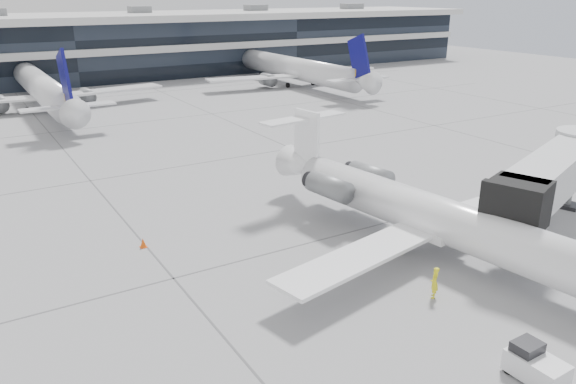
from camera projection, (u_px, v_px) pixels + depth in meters
ground at (321, 240)px, 36.23m from camera, size 220.00×220.00×0.00m
terminal at (64, 51)px, 100.58m from camera, size 170.00×22.00×10.00m
bg_jet_center at (46, 109)px, 76.63m from camera, size 32.00×40.00×9.60m
bg_jet_right at (294, 85)px, 96.11m from camera, size 32.00×40.00×9.60m
regional_jet at (436, 217)px, 33.74m from camera, size 23.94×29.88×6.90m
jet_bridge at (558, 170)px, 36.90m from camera, size 16.80×8.48×5.54m
ramp_worker at (434, 283)px, 29.16m from camera, size 0.73×0.73×1.72m
baggage_tug at (535, 365)px, 23.04m from camera, size 1.44×2.38×1.49m
traffic_cone at (143, 243)px, 35.08m from camera, size 0.55×0.55×0.62m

